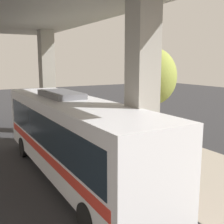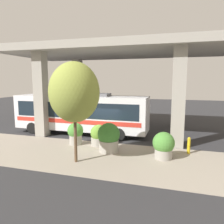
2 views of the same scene
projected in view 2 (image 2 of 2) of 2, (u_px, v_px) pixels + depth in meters
ground_plane at (102, 142)px, 16.62m from camera, size 80.00×80.00×0.00m
sidewalk_strip at (86, 155)px, 13.78m from camera, size 6.00×40.00×0.02m
overpass at (116, 58)px, 19.45m from camera, size 9.40×18.97×7.58m
bus at (80, 112)px, 19.04m from camera, size 2.68×11.73×3.59m
fire_hydrant at (189, 145)px, 13.96m from camera, size 0.40×0.19×1.10m
planter_front at (76, 133)px, 15.91m from camera, size 1.15×1.15×1.63m
planter_middle at (164, 145)px, 13.03m from camera, size 1.31×1.31×1.64m
planter_back at (109, 138)px, 14.31m from camera, size 1.47×1.47×1.93m
planter_extra at (99, 135)px, 15.72m from camera, size 1.19×1.19×1.53m
street_tree_near at (74, 92)px, 12.04m from camera, size 2.81×2.81×5.71m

